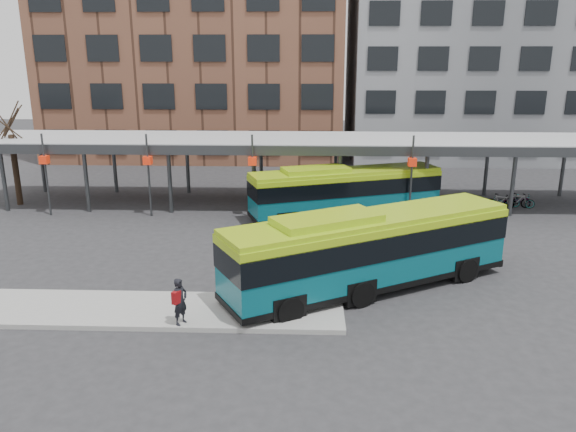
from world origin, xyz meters
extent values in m
plane|color=#28282B|center=(0.00, 0.00, 0.00)|extent=(120.00, 120.00, 0.00)
cube|color=gray|center=(-5.50, -3.00, 0.09)|extent=(14.00, 3.00, 0.18)
cube|color=#999B9E|center=(0.00, 13.00, 4.00)|extent=(40.00, 6.00, 0.35)
cube|color=#383A3D|center=(0.00, 10.00, 3.85)|extent=(40.00, 0.15, 0.55)
cylinder|color=#383A3D|center=(-18.00, 10.50, 1.90)|extent=(0.24, 0.24, 3.80)
cylinder|color=#383A3D|center=(-18.00, 15.50, 1.90)|extent=(0.24, 0.24, 3.80)
cylinder|color=#383A3D|center=(-13.00, 10.50, 1.90)|extent=(0.24, 0.24, 3.80)
cylinder|color=#383A3D|center=(-13.00, 15.50, 1.90)|extent=(0.24, 0.24, 3.80)
cylinder|color=#383A3D|center=(-8.00, 10.50, 1.90)|extent=(0.24, 0.24, 3.80)
cylinder|color=#383A3D|center=(-8.00, 15.50, 1.90)|extent=(0.24, 0.24, 3.80)
cylinder|color=#383A3D|center=(-3.00, 10.50, 1.90)|extent=(0.24, 0.24, 3.80)
cylinder|color=#383A3D|center=(-3.00, 15.50, 1.90)|extent=(0.24, 0.24, 3.80)
cylinder|color=#383A3D|center=(2.00, 10.50, 1.90)|extent=(0.24, 0.24, 3.80)
cylinder|color=#383A3D|center=(2.00, 15.50, 1.90)|extent=(0.24, 0.24, 3.80)
cylinder|color=#383A3D|center=(7.00, 10.50, 1.90)|extent=(0.24, 0.24, 3.80)
cylinder|color=#383A3D|center=(7.00, 15.50, 1.90)|extent=(0.24, 0.24, 3.80)
cylinder|color=#383A3D|center=(12.00, 10.50, 1.90)|extent=(0.24, 0.24, 3.80)
cylinder|color=#383A3D|center=(12.00, 15.50, 1.90)|extent=(0.24, 0.24, 3.80)
cylinder|color=#383A3D|center=(17.00, 15.50, 1.90)|extent=(0.24, 0.24, 3.80)
cylinder|color=#383A3D|center=(-15.00, 9.70, 2.40)|extent=(0.12, 0.12, 4.80)
cube|color=red|center=(-15.00, 9.70, 3.30)|extent=(0.45, 0.45, 0.45)
cylinder|color=#383A3D|center=(-9.00, 9.70, 2.40)|extent=(0.12, 0.12, 4.80)
cube|color=red|center=(-9.00, 9.70, 3.30)|extent=(0.45, 0.45, 0.45)
cylinder|color=#383A3D|center=(-3.00, 9.70, 2.40)|extent=(0.12, 0.12, 4.80)
cube|color=red|center=(-3.00, 9.70, 3.30)|extent=(0.45, 0.45, 0.45)
cylinder|color=#383A3D|center=(6.00, 9.70, 2.40)|extent=(0.12, 0.12, 4.80)
cube|color=red|center=(6.00, 9.70, 3.30)|extent=(0.45, 0.45, 0.45)
cylinder|color=black|center=(-18.00, 12.00, 2.20)|extent=(0.36, 0.36, 4.40)
cylinder|color=black|center=(-17.90, 12.00, 4.80)|extent=(0.08, 1.63, 1.59)
cylinder|color=black|center=(-18.00, 12.10, 4.80)|extent=(1.63, 0.13, 1.59)
cylinder|color=black|center=(-18.10, 11.99, 4.80)|extent=(0.15, 1.63, 1.59)
cylinder|color=black|center=(-18.00, 11.90, 4.80)|extent=(1.63, 0.10, 1.59)
cube|color=brown|center=(-10.00, 32.00, 11.00)|extent=(26.00, 14.00, 22.00)
cube|color=slate|center=(16.00, 32.00, 10.00)|extent=(24.00, 14.00, 20.00)
cube|color=#08505C|center=(2.64, -0.56, 1.61)|extent=(11.76, 8.14, 2.52)
cube|color=black|center=(2.64, -0.56, 2.11)|extent=(11.83, 8.22, 0.96)
cube|color=#8FB512|center=(2.64, -0.56, 2.97)|extent=(11.71, 8.06, 0.20)
cube|color=#8FB512|center=(0.89, -1.56, 3.17)|extent=(4.40, 3.56, 0.35)
cube|color=black|center=(2.64, -0.56, 0.47)|extent=(11.84, 8.23, 0.24)
cylinder|color=black|center=(6.76, 0.35, 0.50)|extent=(1.03, 0.76, 1.01)
cylinder|color=black|center=(5.55, 2.49, 0.50)|extent=(1.03, 0.76, 1.01)
cylinder|color=black|center=(2.20, -2.23, 0.50)|extent=(1.03, 0.76, 1.01)
cylinder|color=black|center=(0.99, -0.09, 0.50)|extent=(1.03, 0.76, 1.01)
cylinder|color=black|center=(-0.43, -3.72, 0.50)|extent=(1.03, 0.76, 1.01)
cylinder|color=black|center=(-1.64, -1.58, 0.50)|extent=(1.03, 0.76, 1.01)
cube|color=#08505C|center=(2.32, 9.84, 1.47)|extent=(11.14, 5.91, 2.29)
cube|color=black|center=(2.32, 9.84, 1.93)|extent=(11.20, 5.97, 0.87)
cube|color=#8FB512|center=(2.32, 9.84, 2.71)|extent=(11.11, 5.82, 0.18)
cube|color=#8FB512|center=(0.59, 9.21, 2.89)|extent=(4.01, 2.80, 0.32)
cube|color=black|center=(2.32, 9.84, 0.43)|extent=(11.21, 5.98, 0.22)
cylinder|color=black|center=(6.15, 10.04, 0.46)|extent=(0.96, 0.57, 0.92)
cylinder|color=black|center=(5.39, 12.14, 0.46)|extent=(0.96, 0.57, 0.92)
cylinder|color=black|center=(1.66, 8.41, 0.46)|extent=(0.96, 0.57, 0.92)
cylinder|color=black|center=(0.90, 10.52, 0.46)|extent=(0.96, 0.57, 0.92)
cylinder|color=black|center=(-0.93, 7.47, 0.46)|extent=(0.96, 0.57, 0.92)
cylinder|color=black|center=(-1.69, 9.58, 0.46)|extent=(0.96, 0.57, 0.92)
imported|color=black|center=(-4.15, -4.20, 1.01)|extent=(0.65, 0.72, 1.66)
cube|color=maroon|center=(-4.24, -4.36, 1.23)|extent=(0.31, 0.36, 0.44)
imported|color=slate|center=(10.99, 11.69, 0.42)|extent=(1.70, 1.06, 0.84)
imported|color=slate|center=(11.89, 11.92, 0.48)|extent=(1.67, 0.98, 0.97)
imported|color=slate|center=(12.49, 12.25, 0.45)|extent=(1.83, 1.11, 0.91)
imported|color=slate|center=(13.09, 12.32, 0.47)|extent=(1.59, 0.57, 0.94)
imported|color=slate|center=(13.28, 12.38, 0.43)|extent=(1.75, 1.04, 0.87)
camera|label=1|loc=(0.16, -21.60, 9.10)|focal=35.00mm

